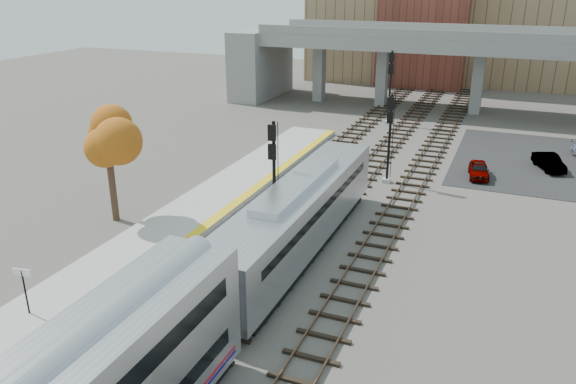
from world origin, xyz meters
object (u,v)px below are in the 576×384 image
Objects in this scene: car_a at (479,170)px; signal_mast_mid at (389,141)px; signal_mast_near at (274,181)px; tree at (107,139)px; signal_mast_far at (390,87)px; car_b at (549,162)px; locomotive at (298,216)px.

signal_mast_mid is at bearing -157.25° from car_a.
signal_mast_near is 0.98× the size of tree.
signal_mast_far is 1.98× the size of car_b.
signal_mast_mid is 7.92m from car_a.
signal_mast_far reaches higher than signal_mast_mid.
signal_mast_mid is 0.93× the size of tree.
signal_mast_mid is at bearing -167.96° from car_b.
signal_mast_far is at bearing 117.69° from car_a.
signal_mast_near is at bearing 8.63° from tree.
car_a is (8.39, 17.26, -1.62)m from locomotive.
signal_mast_far reaches higher than car_a.
tree is (-12.58, -0.20, 3.11)m from locomotive.
tree is at bearing -163.15° from car_b.
car_b is at bearing 57.78° from locomotive.
locomotive is at bearing -145.03° from car_b.
signal_mast_mid reaches higher than car_a.
signal_mast_far is 1.06× the size of tree.
signal_mast_far is at bearing 90.00° from signal_mast_near.
signal_mast_far is (0.00, 30.27, 0.36)m from signal_mast_near.
signal_mast_mid reaches higher than locomotive.
locomotive is 13.59m from signal_mast_mid.
locomotive is 5.27× the size of car_a.
signal_mast_mid is (4.10, 12.02, -0.25)m from signal_mast_near.
signal_mast_mid is at bearing 81.51° from locomotive.
signal_mast_near is 1.84× the size of car_b.
car_b is at bearing 39.66° from tree.
tree is 27.69m from car_a.
signal_mast_far is 2.12× the size of car_a.
tree reaches higher than car_b.
signal_mast_near is at bearing -131.83° from car_a.
locomotive is at bearing 0.92° from tree.
locomotive reaches higher than car_a.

